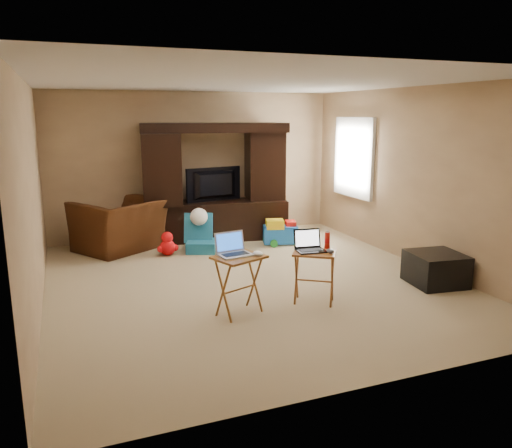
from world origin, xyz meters
name	(u,v)px	position (x,y,z in m)	size (l,w,h in m)	color
floor	(250,281)	(0.00, 0.00, 0.00)	(5.50, 5.50, 0.00)	#C6B689
ceiling	(250,82)	(0.00, 0.00, 2.50)	(5.50, 5.50, 0.00)	silver
wall_back	(195,165)	(0.00, 2.75, 1.25)	(5.00, 5.00, 0.00)	tan
wall_front	(380,234)	(0.00, -2.75, 1.25)	(5.00, 5.00, 0.00)	tan
wall_left	(32,197)	(-2.50, 0.00, 1.25)	(5.50, 5.50, 0.00)	tan
wall_right	(414,177)	(2.50, 0.00, 1.25)	(5.50, 5.50, 0.00)	tan
window_pane	(355,157)	(2.48, 1.55, 1.40)	(1.20, 1.20, 0.00)	white
window_frame	(354,157)	(2.46, 1.55, 1.40)	(0.06, 1.14, 1.34)	white
entertainment_center	(216,182)	(0.24, 2.32, 0.99)	(2.42, 0.61, 1.98)	black
television	(216,185)	(0.24, 2.28, 0.95)	(1.01, 0.13, 0.58)	black
recliner	(120,225)	(-1.38, 2.18, 0.40)	(1.23, 1.08, 0.80)	#43200E
child_rocker	(201,233)	(-0.22, 1.61, 0.30)	(0.45, 0.51, 0.60)	#186489
plush_toy	(167,243)	(-0.76, 1.59, 0.19)	(0.34, 0.28, 0.37)	red
push_toy	(280,231)	(1.13, 1.60, 0.21)	(0.57, 0.41, 0.43)	blue
ottoman	(436,269)	(2.16, -0.96, 0.20)	(0.63, 0.63, 0.40)	black
tray_table_left	(239,285)	(-0.50, -0.98, 0.33)	(0.50, 0.40, 0.65)	#A86628
tray_table_right	(314,277)	(0.41, -0.97, 0.30)	(0.47, 0.37, 0.61)	#9C6525
laptop_left	(235,245)	(-0.53, -0.95, 0.77)	(0.34, 0.28, 0.24)	silver
laptop_right	(311,241)	(0.37, -0.95, 0.73)	(0.32, 0.26, 0.24)	black
mouse_left	(258,254)	(-0.31, -1.05, 0.68)	(0.08, 0.13, 0.05)	white
mouse_right	(330,251)	(0.54, -1.09, 0.63)	(0.08, 0.12, 0.05)	#434348
water_bottle	(327,240)	(0.61, -0.89, 0.70)	(0.06, 0.06, 0.19)	red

